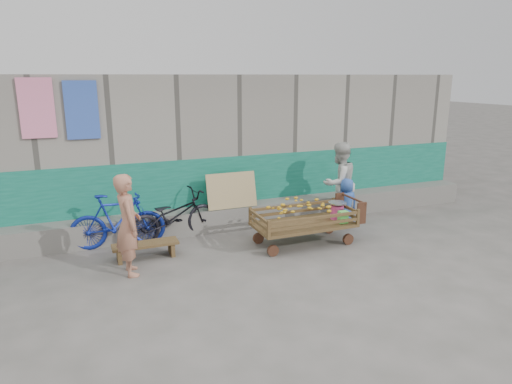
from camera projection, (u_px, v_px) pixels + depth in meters
name	position (u px, v px, depth m)	size (l,w,h in m)	color
ground	(261.00, 275.00, 7.01)	(80.00, 80.00, 0.00)	#55534E
building_wall	(192.00, 145.00, 10.28)	(12.00, 3.50, 3.00)	gray
banana_cart	(302.00, 214.00, 8.16)	(1.96, 0.90, 0.84)	#513C21
bench	(146.00, 247.00, 7.62)	(1.08, 0.32, 0.27)	#513C21
vendor_man	(128.00, 225.00, 6.89)	(0.58, 0.38, 1.58)	#B3745A
woman	(339.00, 183.00, 9.35)	(0.82, 0.64, 1.68)	silver
child	(346.00, 203.00, 9.13)	(0.49, 0.32, 1.00)	#3159B0
bicycle_dark	(173.00, 216.00, 8.40)	(0.62, 1.77, 0.93)	black
bicycle_blue	(118.00, 221.00, 8.04)	(0.46, 1.64, 0.99)	navy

